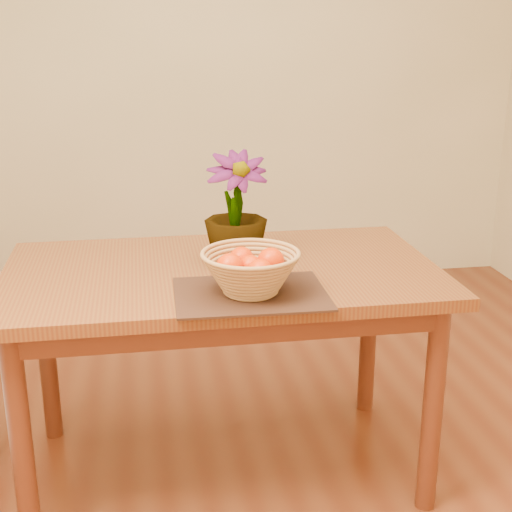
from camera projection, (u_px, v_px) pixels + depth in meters
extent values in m
cube|color=#F7E2BC|center=(179.00, 55.00, 3.96)|extent=(4.00, 0.02, 2.70)
cube|color=brown|center=(222.00, 274.00, 2.32)|extent=(1.40, 0.80, 0.04)
cube|color=#552413|center=(222.00, 291.00, 2.33)|extent=(1.28, 0.68, 0.08)
cylinder|color=#552413|center=(21.00, 445.00, 2.03)|extent=(0.06, 0.06, 0.71)
cylinder|color=#552413|center=(433.00, 409.00, 2.23)|extent=(0.06, 0.06, 0.71)
cylinder|color=#552413|center=(47.00, 350.00, 2.63)|extent=(0.06, 0.06, 0.71)
cylinder|color=#552413|center=(369.00, 328.00, 2.83)|extent=(0.06, 0.06, 0.71)
cube|color=#331C12|center=(251.00, 294.00, 2.07)|extent=(0.45, 0.34, 0.01)
cylinder|color=tan|center=(251.00, 292.00, 2.07)|extent=(0.15, 0.15, 0.01)
sphere|color=#F23D03|center=(251.00, 266.00, 2.05)|extent=(0.06, 0.06, 0.06)
sphere|color=#F23D03|center=(271.00, 261.00, 2.07)|extent=(0.08, 0.08, 0.08)
sphere|color=#F23D03|center=(241.00, 259.00, 2.10)|extent=(0.07, 0.07, 0.07)
sphere|color=#F23D03|center=(230.00, 267.00, 2.02)|extent=(0.08, 0.08, 0.08)
sphere|color=#F23D03|center=(260.00, 272.00, 1.99)|extent=(0.07, 0.07, 0.07)
imported|color=#1A4914|center=(236.00, 209.00, 2.30)|extent=(0.21, 0.21, 0.37)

